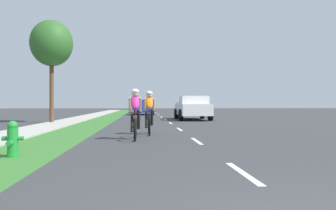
# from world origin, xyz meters

# --- Properties ---
(ground_plane) EXTENTS (120.00, 120.00, 0.00)m
(ground_plane) POSITION_xyz_m (0.00, 20.00, 0.00)
(ground_plane) COLOR #38383A
(grass_verge) EXTENTS (1.89, 70.00, 0.01)m
(grass_verge) POSITION_xyz_m (-4.36, 20.00, 0.00)
(grass_verge) COLOR #38722D
(grass_verge) RESTS_ON ground_plane
(sidewalk_concrete) EXTENTS (1.89, 70.00, 0.10)m
(sidewalk_concrete) POSITION_xyz_m (-6.25, 20.00, 0.00)
(sidewalk_concrete) COLOR #B2ADA3
(sidewalk_concrete) RESTS_ON ground_plane
(lane_markings_center) EXTENTS (0.12, 53.13, 0.01)m
(lane_markings_center) POSITION_xyz_m (0.00, 24.00, 0.00)
(lane_markings_center) COLOR white
(lane_markings_center) RESTS_ON ground_plane
(fire_hydrant_green) EXTENTS (0.44, 0.38, 0.76)m
(fire_hydrant_green) POSITION_xyz_m (-4.36, 4.98, 0.37)
(fire_hydrant_green) COLOR #1E8C33
(fire_hydrant_green) RESTS_ON ground_plane
(cyclist_lead) EXTENTS (0.42, 1.72, 1.58)m
(cyclist_lead) POSITION_xyz_m (-1.85, 8.21, 0.81)
(cyclist_lead) COLOR black
(cyclist_lead) RESTS_ON ground_plane
(cyclist_trailing) EXTENTS (0.42, 1.72, 1.58)m
(cyclist_trailing) POSITION_xyz_m (-1.38, 9.94, 0.81)
(cyclist_trailing) COLOR black
(cyclist_trailing) RESTS_ON ground_plane
(pickup_white) EXTENTS (2.22, 5.10, 1.64)m
(pickup_white) POSITION_xyz_m (1.87, 20.98, 0.83)
(pickup_white) COLOR silver
(pickup_white) RESTS_ON ground_plane
(sedan_blue) EXTENTS (1.98, 4.30, 1.52)m
(sedan_blue) POSITION_xyz_m (-1.47, 32.06, 0.77)
(sedan_blue) COLOR #23389E
(sedan_blue) RESTS_ON ground_plane
(street_tree_near) EXTENTS (2.44, 2.44, 5.99)m
(street_tree_near) POSITION_xyz_m (-6.90, 17.76, 4.62)
(street_tree_near) COLOR brown
(street_tree_near) RESTS_ON ground_plane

